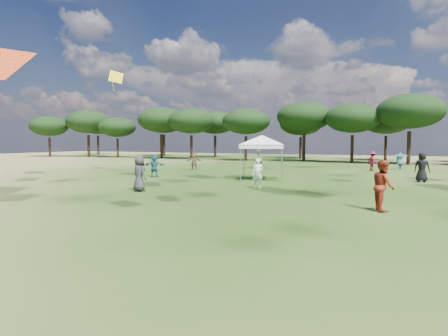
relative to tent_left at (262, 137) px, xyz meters
The scene contains 3 objects.
tree_line 26.54m from the tent_left, 71.57° to the left, with size 108.78×17.63×7.77m.
tent_left is the anchor object (origin of this frame).
festival_crowd 5.57m from the tent_left, 28.35° to the left, with size 29.70×23.47×1.89m.
Camera 1 is at (1.77, -0.61, 2.50)m, focal length 30.00 mm.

